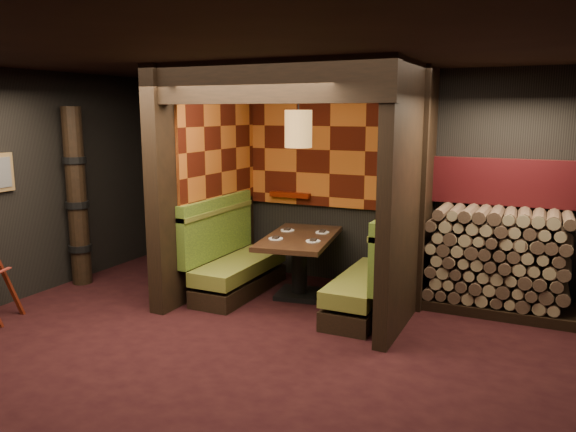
{
  "coord_description": "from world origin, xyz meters",
  "views": [
    {
      "loc": [
        2.7,
        -4.44,
        2.33
      ],
      "look_at": [
        0.0,
        1.3,
        1.15
      ],
      "focal_mm": 35.0,
      "sensor_mm": 36.0,
      "label": 1
    }
  ],
  "objects_px": {
    "pendant_lamp": "(298,129)",
    "totem_column": "(77,198)",
    "booth_bench_left": "(233,262)",
    "booth_bench_right": "(373,281)",
    "dining_table": "(300,254)",
    "firewood_stack": "(504,262)"
  },
  "relations": [
    {
      "from": "totem_column",
      "to": "pendant_lamp",
      "type": "bearing_deg",
      "value": 13.56
    },
    {
      "from": "pendant_lamp",
      "to": "totem_column",
      "type": "relative_size",
      "value": 0.4
    },
    {
      "from": "booth_bench_left",
      "to": "firewood_stack",
      "type": "height_order",
      "value": "firewood_stack"
    },
    {
      "from": "totem_column",
      "to": "firewood_stack",
      "type": "height_order",
      "value": "totem_column"
    },
    {
      "from": "pendant_lamp",
      "to": "booth_bench_right",
      "type": "bearing_deg",
      "value": -8.86
    },
    {
      "from": "pendant_lamp",
      "to": "firewood_stack",
      "type": "height_order",
      "value": "pendant_lamp"
    },
    {
      "from": "booth_bench_left",
      "to": "dining_table",
      "type": "bearing_deg",
      "value": 13.79
    },
    {
      "from": "booth_bench_left",
      "to": "pendant_lamp",
      "type": "height_order",
      "value": "pendant_lamp"
    },
    {
      "from": "booth_bench_left",
      "to": "booth_bench_right",
      "type": "xyz_separation_m",
      "value": [
        1.89,
        0.0,
        0.0
      ]
    },
    {
      "from": "booth_bench_right",
      "to": "totem_column",
      "type": "relative_size",
      "value": 0.67
    },
    {
      "from": "booth_bench_right",
      "to": "totem_column",
      "type": "xyz_separation_m",
      "value": [
        -3.98,
        -0.55,
        0.79
      ]
    },
    {
      "from": "booth_bench_left",
      "to": "totem_column",
      "type": "bearing_deg",
      "value": -165.25
    },
    {
      "from": "booth_bench_left",
      "to": "booth_bench_right",
      "type": "height_order",
      "value": "same"
    },
    {
      "from": "totem_column",
      "to": "dining_table",
      "type": "bearing_deg",
      "value": 14.47
    },
    {
      "from": "dining_table",
      "to": "totem_column",
      "type": "distance_m",
      "value": 3.11
    },
    {
      "from": "booth_bench_left",
      "to": "booth_bench_right",
      "type": "relative_size",
      "value": 1.0
    },
    {
      "from": "totem_column",
      "to": "firewood_stack",
      "type": "distance_m",
      "value": 5.51
    },
    {
      "from": "dining_table",
      "to": "booth_bench_right",
      "type": "bearing_deg",
      "value": -11.54
    },
    {
      "from": "booth_bench_right",
      "to": "pendant_lamp",
      "type": "xyz_separation_m",
      "value": [
        -1.03,
        0.16,
        1.73
      ]
    },
    {
      "from": "booth_bench_left",
      "to": "dining_table",
      "type": "relative_size",
      "value": 0.99
    },
    {
      "from": "dining_table",
      "to": "firewood_stack",
      "type": "relative_size",
      "value": 0.93
    },
    {
      "from": "firewood_stack",
      "to": "pendant_lamp",
      "type": "bearing_deg",
      "value": -167.28
    }
  ]
}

